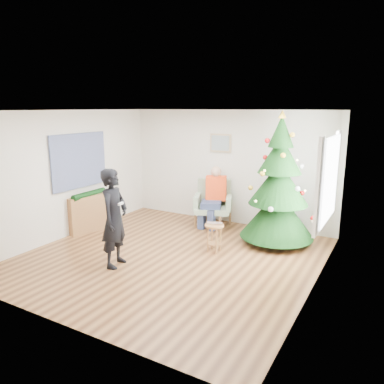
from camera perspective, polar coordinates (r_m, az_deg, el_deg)
The scene contains 19 objects.
floor at distance 6.91m, azimuth -3.22°, elevation -9.82°, with size 5.00×5.00×0.00m, color brown.
ceiling at distance 6.37m, azimuth -3.52°, elevation 12.30°, with size 5.00×5.00×0.00m, color white.
wall_back at distance 8.69m, azimuth 5.61°, elevation 3.78°, with size 5.00×5.00×0.00m, color silver.
wall_front at distance 4.69m, azimuth -20.18°, elevation -4.82°, with size 5.00×5.00×0.00m, color silver.
wall_left at distance 8.13m, azimuth -18.38°, elevation 2.56°, with size 5.00×5.00×0.00m, color silver.
wall_right at distance 5.61m, azimuth 18.69°, elevation -1.87°, with size 5.00×5.00×0.00m, color silver.
window_panel at distance 6.53m, azimuth 20.25°, elevation 1.83°, with size 0.04×1.30×1.40m, color white.
curtains at distance 6.54m, azimuth 20.00°, elevation 1.86°, with size 0.05×1.75×1.50m.
christmas_tree at distance 7.44m, azimuth 13.07°, elevation 1.00°, with size 1.44×1.44×2.61m.
stool at distance 7.04m, azimuth 3.40°, elevation -6.97°, with size 0.36×0.36×0.53m.
laptop at distance 6.96m, azimuth 3.43°, elevation -4.87°, with size 0.29×0.19×0.02m, color silver.
armchair at distance 8.56m, azimuth 3.24°, elevation -2.56°, with size 0.99×0.97×1.04m.
seated_person at distance 8.42m, azimuth 3.25°, elevation -0.59°, with size 0.57×0.74×1.36m.
standing_man at distance 6.41m, azimuth -11.75°, elevation -3.92°, with size 0.61×0.40×1.68m, color black.
game_controller at distance 6.20m, azimuth -10.80°, elevation -1.76°, with size 0.04×0.13×0.04m, color white.
console at distance 8.46m, azimuth -15.25°, elevation -3.11°, with size 0.30×1.00×0.80m, color brown.
garland at distance 8.36m, azimuth -15.42°, elevation -0.34°, with size 0.14×0.14×0.90m, color black.
tapestry at distance 8.26m, azimuth -16.78°, elevation 4.58°, with size 0.03×1.50×1.15m, color black.
framed_picture at distance 8.67m, azimuth 4.37°, elevation 7.45°, with size 0.52×0.05×0.42m.
Camera 1 is at (3.46, -5.35, 2.66)m, focal length 35.00 mm.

